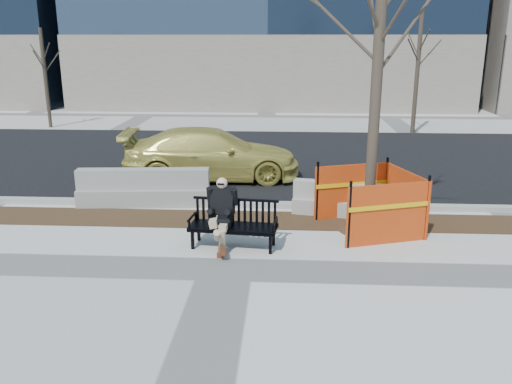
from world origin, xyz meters
The scene contains 12 objects.
ground centered at (0.00, 0.00, 0.00)m, with size 120.00×120.00×0.00m, color beige.
mulch_strip centered at (0.00, 2.60, 0.00)m, with size 40.00×1.20×0.02m, color #47301C.
asphalt_street centered at (0.00, 8.80, 0.00)m, with size 60.00×10.40×0.01m, color black.
curb centered at (0.00, 3.55, 0.06)m, with size 60.00×0.25×0.12m, color #9E9B93.
bench centered at (0.04, 1.03, 0.00)m, with size 1.72×0.62×0.91m, color black, non-canonical shape.
seated_man centered at (-0.19, 1.10, 0.00)m, with size 0.58×0.96×1.35m, color black, non-canonical shape.
tree_fence centered at (2.75, 2.15, 0.00)m, with size 2.64×2.64×6.61m, color #FF4817, non-canonical shape.
sedan centered at (-1.08, 6.12, 0.00)m, with size 2.00×4.92×1.43m, color #C4B64F.
jersey_barrier_left centered at (-2.37, 3.58, 0.00)m, with size 3.12×0.62×0.90m, color gray, non-canonical shape.
jersey_barrier_right centered at (2.55, 3.02, 0.00)m, with size 2.70×0.54×0.77m, color #A19E97, non-canonical shape.
far_tree_left centered at (-9.52, 14.63, 0.00)m, with size 1.71×1.71×4.62m, color #403529, non-canonical shape.
far_tree_right centered at (6.31, 13.92, 0.00)m, with size 1.96×1.96×5.28m, color #463A2D, non-canonical shape.
Camera 1 is at (1.00, -8.43, 3.88)m, focal length 37.19 mm.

